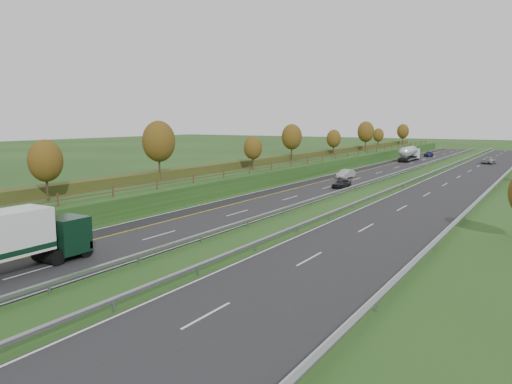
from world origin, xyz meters
TOP-DOWN VIEW (x-y plane):
  - ground at (8.00, 55.00)m, footprint 400.00×400.00m
  - near_carriageway at (0.00, 60.00)m, footprint 10.50×200.00m
  - far_carriageway at (16.50, 60.00)m, footprint 10.50×200.00m
  - hard_shoulder at (-3.75, 60.00)m, footprint 3.00×200.00m
  - lane_markings at (6.40, 59.88)m, footprint 26.75×200.00m
  - embankment_left at (-13.00, 60.00)m, footprint 12.00×200.00m
  - hedge_left at (-15.00, 60.00)m, footprint 2.20×180.00m
  - fence_left at (-8.50, 59.59)m, footprint 0.12×189.06m
  - median_barrier_near at (5.70, 60.00)m, footprint 0.32×200.00m
  - median_barrier_far at (10.80, 60.00)m, footprint 0.32×200.00m
  - outer_barrier_far at (22.30, 60.00)m, footprint 0.32×200.00m
  - trees_left at (-12.64, 56.63)m, footprint 6.64×164.30m
  - road_tanker at (-0.91, 100.92)m, footprint 2.40×11.22m
  - car_dark_near at (3.24, 47.22)m, footprint 1.95×3.95m
  - car_silver_mid at (-0.63, 58.89)m, footprint 1.89×4.61m
  - car_small_far at (-0.19, 118.49)m, footprint 2.08×4.74m
  - car_oncoming at (16.29, 102.59)m, footprint 2.58×5.28m

SIDE VIEW (x-z plane):
  - ground at x=8.00m, z-range 0.00..0.00m
  - near_carriageway at x=0.00m, z-range 0.00..0.04m
  - far_carriageway at x=16.50m, z-range 0.00..0.04m
  - hard_shoulder at x=-3.75m, z-range 0.00..0.04m
  - lane_markings at x=6.40m, z-range 0.04..0.05m
  - median_barrier_near at x=5.70m, z-range 0.26..0.97m
  - median_barrier_far at x=10.80m, z-range 0.26..0.97m
  - outer_barrier_far at x=22.30m, z-range 0.26..0.97m
  - car_dark_near at x=3.24m, z-range 0.04..1.33m
  - car_small_far at x=-0.19m, z-range 0.04..1.39m
  - car_oncoming at x=16.29m, z-range 0.04..1.49m
  - car_silver_mid at x=-0.63m, z-range 0.04..1.53m
  - embankment_left at x=-13.00m, z-range 0.00..2.00m
  - road_tanker at x=-0.91m, z-range 0.13..3.59m
  - hedge_left at x=-15.00m, z-range 2.00..3.10m
  - fence_left at x=-8.50m, z-range 2.13..3.33m
  - trees_left at x=-12.64m, z-range 2.53..10.20m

